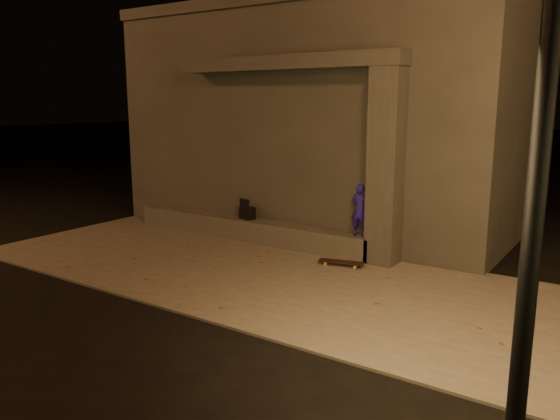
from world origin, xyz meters
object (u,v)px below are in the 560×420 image
Objects in this scene: backpack at (247,212)px; column at (386,168)px; skateboard at (341,262)px; skateboarder at (360,210)px.

column is at bearing 13.36° from backpack.
column reaches higher than skateboard.
column is 7.82× the size of backpack.
skateboarder is at bearing 74.16° from skateboard.
column reaches higher than backpack.
column is 4.17× the size of skateboard.
backpack is 2.80m from skateboard.
column is 1.92m from skateboard.
skateboarder is 2.73m from backpack.
skateboarder is 1.17× the size of skateboard.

